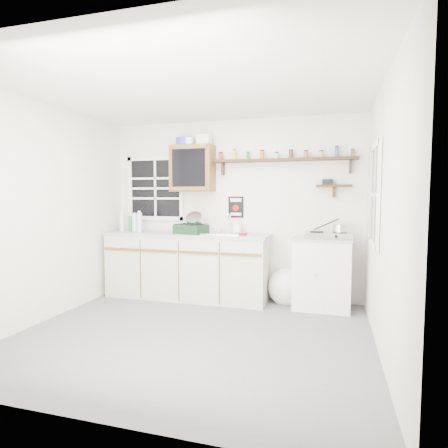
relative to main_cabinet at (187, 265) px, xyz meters
The scene contains 18 objects.
room 1.63m from the main_cabinet, 65.77° to the right, with size 3.64×3.24×2.54m.
main_cabinet is the anchor object (origin of this frame).
right_cabinet 1.84m from the main_cabinet, ahead, with size 0.73×0.57×0.91m.
sink 0.71m from the main_cabinet, ahead, with size 0.52×0.44×0.29m.
upper_cabinet 1.37m from the main_cabinet, 76.32° to the left, with size 0.60×0.32×0.65m.
upper_cabinet_clutter 1.75m from the main_cabinet, 82.23° to the left, with size 0.51×0.24×0.14m.
spice_shelf 1.98m from the main_cabinet, ahead, with size 1.91×0.18×0.35m.
secondary_shelf 2.25m from the main_cabinet, ahead, with size 0.45×0.16×0.24m.
warning_sign 1.08m from the main_cabinet, 24.36° to the left, with size 0.22×0.02×0.30m.
window_back 1.28m from the main_cabinet, 155.10° to the left, with size 0.93×0.03×0.98m.
window_right 2.68m from the main_cabinet, 17.55° to the right, with size 0.03×0.78×1.08m.
water_bottles 1.05m from the main_cabinet, behind, with size 0.39×0.17×0.30m.
dish_rack 0.57m from the main_cabinet, 26.01° to the right, with size 0.47×0.40×0.31m.
soap_bottle 0.89m from the main_cabinet, 11.76° to the left, with size 0.09×0.09×0.19m, color silver.
rag 0.92m from the main_cabinet, ahead, with size 0.14×0.12×0.02m, color maroon.
hotplate 1.97m from the main_cabinet, ahead, with size 0.59×0.36×0.08m.
saucepan 2.12m from the main_cabinet, ahead, with size 0.41×0.24×0.18m.
trash_bag 1.41m from the main_cabinet, ahead, with size 0.46×0.41×0.52m.
Camera 1 is at (1.36, -3.56, 1.45)m, focal length 30.00 mm.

